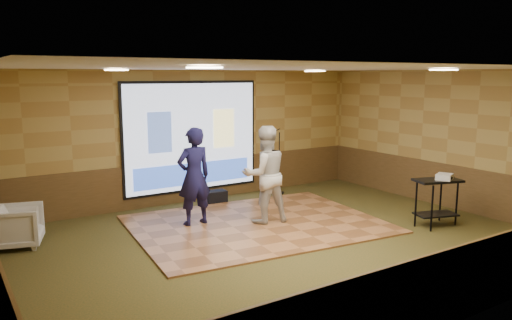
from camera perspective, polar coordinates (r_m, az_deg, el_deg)
ground at (r=8.88m, az=2.78°, el=-9.28°), size 9.00×9.00×0.00m
room_shell at (r=8.43m, az=2.89°, el=4.30°), size 9.04×7.04×3.02m
wainscot_back at (r=11.65m, az=-7.25°, el=-2.33°), size 9.00×0.04×0.95m
wainscot_front at (r=6.41m, az=21.80°, el=-13.12°), size 9.00×0.04×0.95m
wainscot_right at (r=11.85m, az=20.69°, el=-2.68°), size 0.04×7.00×0.95m
projector_screen at (r=11.45m, az=-7.26°, el=2.53°), size 3.32×0.06×2.52m
downlight_nw at (r=9.03m, az=-15.66°, el=9.88°), size 0.32×0.32×0.02m
downlight_ne at (r=11.17m, az=6.74°, el=10.06°), size 0.32×0.32×0.02m
downlight_sw at (r=5.96m, az=-5.93°, el=10.46°), size 0.32×0.32×0.02m
downlight_se at (r=8.88m, az=20.64°, el=9.63°), size 0.32×0.32×0.02m
dance_floor at (r=9.80m, az=0.12°, el=-7.32°), size 5.02×4.03×0.03m
player_left at (r=9.60m, az=-7.10°, el=-1.87°), size 0.70×0.47×1.88m
player_right at (r=9.67m, az=1.01°, el=-1.66°), size 1.03×0.87×1.90m
av_table at (r=10.20m, az=19.98°, el=-3.65°), size 0.88×0.46×0.92m
projector at (r=10.14m, az=20.73°, el=-1.80°), size 0.41×0.38×0.11m
mic_stand at (r=12.27m, az=2.44°, el=-1.56°), size 0.64×0.26×1.63m
banquet_chair at (r=9.42m, az=-25.58°, el=-6.86°), size 0.97×0.96×0.71m
duffel_bag at (r=11.43m, az=-4.60°, el=-4.22°), size 0.48×0.34×0.29m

